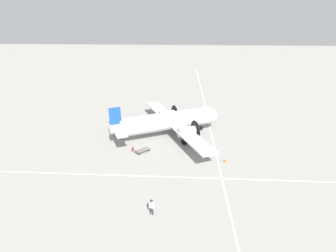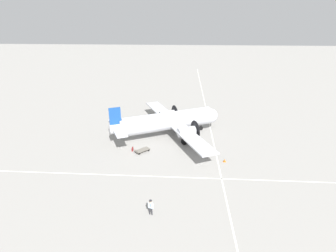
{
  "view_description": "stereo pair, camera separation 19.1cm",
  "coord_description": "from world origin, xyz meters",
  "px_view_note": "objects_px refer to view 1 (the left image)",
  "views": [
    {
      "loc": [
        38.66,
        2.22,
        17.82
      ],
      "look_at": [
        0.0,
        0.0,
        1.68
      ],
      "focal_mm": 28.0,
      "sensor_mm": 36.0,
      "label": 1
    },
    {
      "loc": [
        38.65,
        2.41,
        17.82
      ],
      "look_at": [
        0.0,
        0.0,
        1.68
      ],
      "focal_mm": 28.0,
      "sensor_mm": 36.0,
      "label": 2
    }
  ],
  "objects_px": {
    "airliner_main": "(170,121)",
    "baggage_cart": "(142,150)",
    "crew_foreground": "(152,206)",
    "suitcase_near_door": "(133,149)",
    "traffic_cone": "(225,160)"
  },
  "relations": [
    {
      "from": "airliner_main",
      "to": "baggage_cart",
      "type": "distance_m",
      "value": 7.39
    },
    {
      "from": "baggage_cart",
      "to": "traffic_cone",
      "type": "distance_m",
      "value": 11.56
    },
    {
      "from": "airliner_main",
      "to": "suitcase_near_door",
      "type": "relative_size",
      "value": 39.09
    },
    {
      "from": "baggage_cart",
      "to": "crew_foreground",
      "type": "bearing_deg",
      "value": -121.65
    },
    {
      "from": "airliner_main",
      "to": "baggage_cart",
      "type": "bearing_deg",
      "value": -146.99
    },
    {
      "from": "suitcase_near_door",
      "to": "crew_foreground",
      "type": "bearing_deg",
      "value": 18.15
    },
    {
      "from": "crew_foreground",
      "to": "baggage_cart",
      "type": "distance_m",
      "value": 13.04
    },
    {
      "from": "suitcase_near_door",
      "to": "traffic_cone",
      "type": "xyz_separation_m",
      "value": [
        2.34,
        12.82,
        -0.05
      ]
    },
    {
      "from": "traffic_cone",
      "to": "airliner_main",
      "type": "bearing_deg",
      "value": -136.47
    },
    {
      "from": "crew_foreground",
      "to": "suitcase_near_door",
      "type": "bearing_deg",
      "value": -55.19
    },
    {
      "from": "suitcase_near_door",
      "to": "traffic_cone",
      "type": "relative_size",
      "value": 1.21
    },
    {
      "from": "crew_foreground",
      "to": "suitcase_near_door",
      "type": "relative_size",
      "value": 2.99
    },
    {
      "from": "crew_foreground",
      "to": "suitcase_near_door",
      "type": "xyz_separation_m",
      "value": [
        -12.96,
        -4.25,
        -0.79
      ]
    },
    {
      "from": "airliner_main",
      "to": "baggage_cart",
      "type": "height_order",
      "value": "airliner_main"
    },
    {
      "from": "airliner_main",
      "to": "traffic_cone",
      "type": "height_order",
      "value": "airliner_main"
    }
  ]
}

